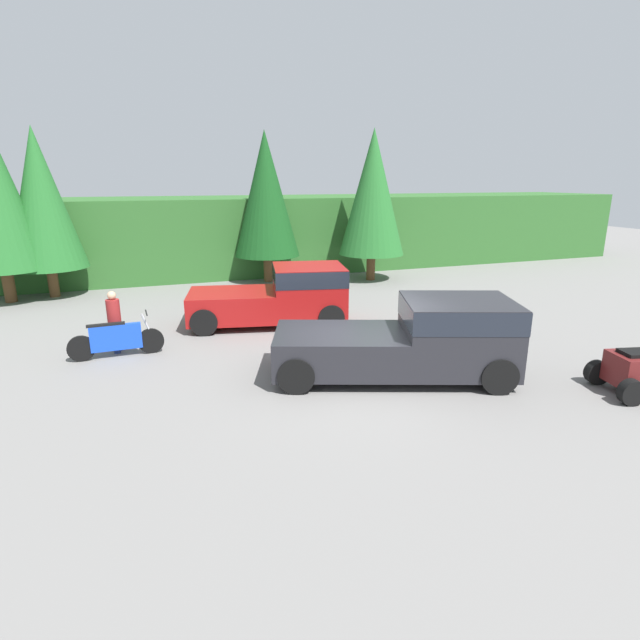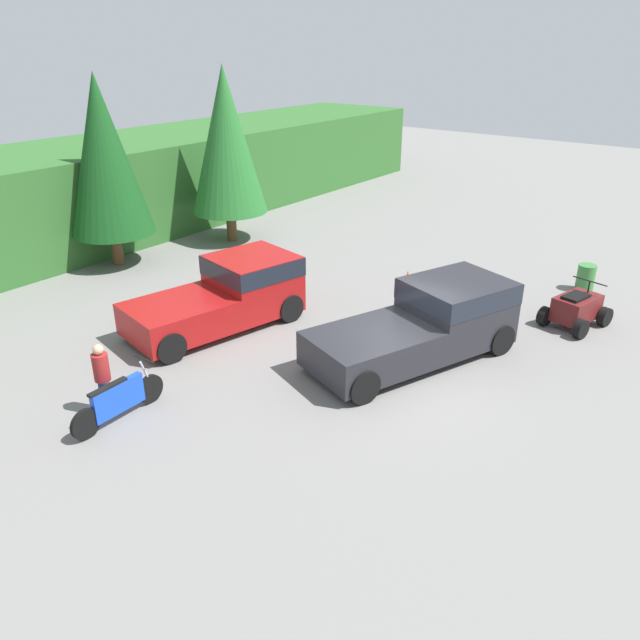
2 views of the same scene
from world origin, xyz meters
The scene contains 11 objects.
ground_plane centered at (0.00, 0.00, 0.00)m, with size 80.00×80.00×0.00m, color slate.
hillside_backdrop centered at (0.00, 16.00, 1.86)m, with size 44.00×6.00×3.72m.
tree_mid_right centered at (0.57, 12.33, 3.93)m, with size 2.94×2.94×6.69m.
tree_right centered at (5.23, 11.07, 4.00)m, with size 2.99×2.99×6.80m.
pickup_truck_red centered at (-0.66, 5.30, 1.00)m, with size 5.35×3.19×1.90m.
pickup_truck_second centered at (1.10, -0.24, 1.00)m, with size 5.99×3.95×1.90m.
dirt_bike centered at (-5.74, 3.65, 0.49)m, with size 2.43×0.60×1.17m.
quad_atv centered at (5.35, -2.77, 0.50)m, with size 2.14×1.75×1.28m.
rider_person centered at (-5.76, 4.10, 0.93)m, with size 0.40×0.40×1.72m.
traffic_cone centered at (5.15, 2.70, 0.25)m, with size 0.42×0.42×0.55m.
steel_barrel centered at (8.38, -2.17, 0.44)m, with size 0.58×0.58×0.88m.
Camera 2 is at (-12.30, -6.92, 7.76)m, focal length 35.00 mm.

